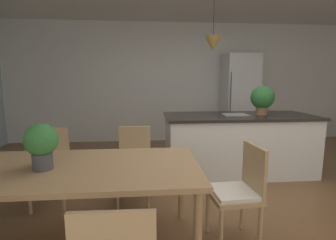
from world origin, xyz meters
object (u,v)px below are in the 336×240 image
(potted_plant_on_table, at_px, (41,143))
(potted_plant_on_island, at_px, (262,98))
(vase_on_dining_table, at_px, (40,156))
(chair_far_left, at_px, (50,164))
(dining_table, at_px, (70,173))
(chair_kitchen_end, at_px, (239,190))
(chair_far_right, at_px, (134,162))
(refrigerator, at_px, (239,99))
(kitchen_island, at_px, (238,143))

(potted_plant_on_table, bearing_deg, potted_plant_on_island, 33.90)
(potted_plant_on_table, xyz_separation_m, vase_on_dining_table, (-0.06, 0.09, -0.13))
(chair_far_left, xyz_separation_m, potted_plant_on_island, (2.84, 0.79, 0.67))
(dining_table, relative_size, potted_plant_on_table, 5.80)
(chair_kitchen_end, bearing_deg, chair_far_right, 137.33)
(chair_far_left, bearing_deg, dining_table, -61.42)
(chair_far_right, height_order, potted_plant_on_table, potted_plant_on_table)
(chair_far_right, height_order, refrigerator, refrigerator)
(dining_table, relative_size, kitchen_island, 0.94)
(dining_table, relative_size, refrigerator, 1.06)
(potted_plant_on_island, bearing_deg, chair_far_right, -157.34)
(chair_far_right, bearing_deg, potted_plant_on_island, 22.66)
(chair_far_right, bearing_deg, vase_on_dining_table, -130.57)
(chair_far_right, distance_m, potted_plant_on_table, 1.23)
(kitchen_island, xyz_separation_m, potted_plant_on_table, (-2.20, -1.71, 0.48))
(refrigerator, bearing_deg, chair_kitchen_end, -110.22)
(dining_table, distance_m, potted_plant_on_table, 0.33)
(potted_plant_on_island, bearing_deg, chair_far_left, -164.46)
(dining_table, distance_m, kitchen_island, 2.63)
(chair_far_right, bearing_deg, kitchen_island, 27.07)
(dining_table, relative_size, vase_on_dining_table, 12.58)
(chair_far_left, height_order, refrigerator, refrigerator)
(chair_kitchen_end, bearing_deg, vase_on_dining_table, 178.73)
(chair_far_right, relative_size, vase_on_dining_table, 5.23)
(chair_far_right, xyz_separation_m, kitchen_island, (1.55, 0.79, -0.01))
(kitchen_island, bearing_deg, potted_plant_on_island, 0.00)
(chair_kitchen_end, xyz_separation_m, potted_plant_on_table, (-1.60, -0.05, 0.47))
(refrigerator, distance_m, potted_plant_on_island, 1.91)
(chair_kitchen_end, relative_size, chair_far_left, 1.00)
(refrigerator, bearing_deg, potted_plant_on_island, -100.60)
(dining_table, xyz_separation_m, chair_far_left, (-0.48, 0.87, -0.20))
(chair_kitchen_end, distance_m, potted_plant_on_table, 1.67)
(vase_on_dining_table, bearing_deg, potted_plant_on_island, 31.91)
(dining_table, bearing_deg, refrigerator, 52.47)
(kitchen_island, relative_size, potted_plant_on_table, 6.16)
(vase_on_dining_table, bearing_deg, potted_plant_on_table, -57.52)
(potted_plant_on_table, relative_size, vase_on_dining_table, 2.17)
(vase_on_dining_table, bearing_deg, chair_far_right, 49.43)
(chair_far_right, distance_m, potted_plant_on_island, 2.16)
(potted_plant_on_table, bearing_deg, vase_on_dining_table, 122.48)
(chair_far_right, distance_m, kitchen_island, 1.74)
(potted_plant_on_island, relative_size, potted_plant_on_table, 1.21)
(kitchen_island, xyz_separation_m, refrigerator, (0.70, 1.88, 0.53))
(chair_far_left, relative_size, kitchen_island, 0.39)
(dining_table, xyz_separation_m, potted_plant_on_island, (2.37, 1.66, 0.47))
(kitchen_island, relative_size, vase_on_dining_table, 13.36)
(refrigerator, bearing_deg, potted_plant_on_table, -128.95)
(dining_table, height_order, vase_on_dining_table, vase_on_dining_table)
(chair_far_left, bearing_deg, potted_plant_on_table, -72.35)
(potted_plant_on_island, distance_m, vase_on_dining_table, 3.09)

